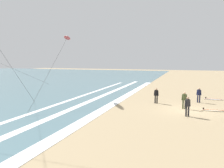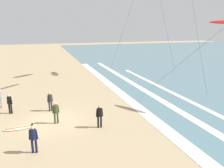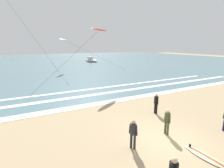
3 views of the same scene
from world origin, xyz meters
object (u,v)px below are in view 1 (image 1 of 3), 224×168
object	(u,v)px
surfer_left_far	(199,94)
surfboard_foreground_flat	(213,110)
surfer_foreground_main	(156,94)
surfboard_right_spare	(213,99)
kite_red_low_near	(67,38)
surfer_left_near	(188,105)
surfer_right_near	(184,99)

from	to	relation	value
surfer_left_far	surfboard_foreground_flat	bearing A→B (deg)	-163.14
surfer_foreground_main	surfboard_right_spare	world-z (taller)	surfer_foreground_main
surfer_left_far	kite_red_low_near	world-z (taller)	kite_red_low_near
surfer_left_far	surfboard_foreground_flat	size ratio (longest dim) A/B	0.75
surfer_foreground_main	surfer_left_near	xyz separation A→B (m)	(-4.23, -3.05, 0.00)
surfer_right_near	surfboard_right_spare	bearing A→B (deg)	-28.14
surfer_left_far	kite_red_low_near	xyz separation A→B (m)	(-2.11, 14.71, 6.11)
surfer_left_far	surfboard_foreground_flat	xyz separation A→B (m)	(-3.44, -1.04, -0.91)
surfer_right_near	surfer_foreground_main	bearing A→B (deg)	60.04
surfboard_foreground_flat	surfer_left_far	bearing A→B (deg)	16.86
surfer_foreground_main	kite_red_low_near	xyz separation A→B (m)	(-0.20, 10.50, 6.11)
surfer_foreground_main	surfboard_right_spare	xyz separation A→B (m)	(4.28, -5.93, -0.91)
surfer_left_near	kite_red_low_near	bearing A→B (deg)	73.43
surfer_left_near	surfboard_right_spare	bearing A→B (deg)	-18.69
surfboard_foreground_flat	surfer_foreground_main	bearing A→B (deg)	73.84
surfer_left_far	surfer_foreground_main	bearing A→B (deg)	114.41
surfer_right_near	kite_red_low_near	xyz separation A→B (m)	(1.40, 13.28, 6.11)
surfer_left_far	kite_red_low_near	size ratio (longest dim) A/B	0.16
surfboard_right_spare	surfboard_foreground_flat	xyz separation A→B (m)	(-5.81, 0.67, 0.00)
surfer_foreground_main	surfer_right_near	size ratio (longest dim) A/B	1.00
kite_red_low_near	surfer_foreground_main	bearing A→B (deg)	-88.91
surfer_left_far	kite_red_low_near	bearing A→B (deg)	98.17
surfer_right_near	surfboard_foreground_flat	bearing A→B (deg)	-88.16
surfer_foreground_main	surfer_left_near	distance (m)	5.21
surfboard_foreground_flat	kite_red_low_near	xyz separation A→B (m)	(1.33, 15.75, 7.02)
surfboard_right_spare	surfboard_foreground_flat	size ratio (longest dim) A/B	0.99
surfboard_right_spare	surfer_foreground_main	bearing A→B (deg)	125.83
surfer_right_near	surfboard_right_spare	xyz separation A→B (m)	(5.88, -3.15, -0.91)
surfer_right_near	surfboard_right_spare	size ratio (longest dim) A/B	0.76
kite_red_low_near	surfboard_right_spare	bearing A→B (deg)	-74.74
surfboard_foreground_flat	kite_red_low_near	distance (m)	17.30
surfer_left_near	surfer_left_far	distance (m)	6.25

